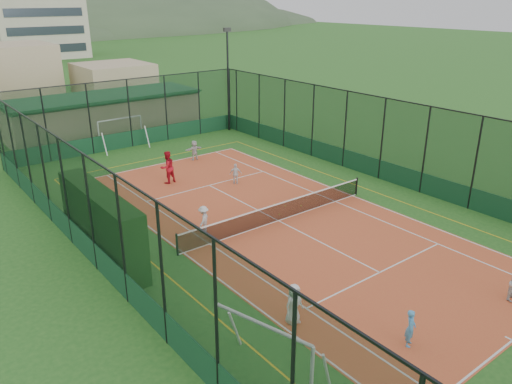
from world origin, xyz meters
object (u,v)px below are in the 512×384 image
child_near_mid (410,328)px  child_far_right (236,174)px  child_near_left (294,304)px  coach (167,167)px  floodlight_ne (228,81)px  futsal_goal_near (261,356)px  child_far_left (204,219)px  child_far_back (194,150)px  futsal_goal_far (121,133)px  clubhouse (104,114)px  white_bench (124,252)px

child_near_mid → child_far_right: bearing=44.2°
child_near_left → coach: (3.34, 15.03, 0.24)m
floodlight_ne → futsal_goal_near: (-16.42, -25.02, -3.03)m
floodlight_ne → child_far_left: bearing=-128.5°
child_near_mid → floodlight_ne: bearing=36.3°
child_far_right → child_far_back: size_ratio=0.92×
futsal_goal_far → coach: bearing=-96.4°
child_far_left → child_near_mid: bearing=55.0°
child_near_left → child_near_mid: child_near_left is taller
clubhouse → child_far_right: bearing=-85.0°
clubhouse → child_far_left: clubhouse is taller
futsal_goal_near → child_near_mid: futsal_goal_near is taller
floodlight_ne → child_far_right: bearing=-123.2°
floodlight_ne → child_far_left: size_ratio=6.16×
white_bench → child_far_right: bearing=45.2°
clubhouse → child_far_right: 16.42m
child_near_left → child_near_mid: 3.85m
floodlight_ne → child_far_right: 13.52m
child_far_right → futsal_goal_far: bearing=-49.0°
child_far_right → coach: (-3.14, 2.64, 0.36)m
child_far_right → white_bench: bearing=56.8°
child_far_right → coach: size_ratio=0.64×
futsal_goal_near → child_near_left: futsal_goal_near is taller
clubhouse → coach: bearing=-97.1°
white_bench → child_far_back: child_far_back is taller
floodlight_ne → child_far_right: (-7.16, -10.93, -3.49)m
coach → child_near_mid: bearing=77.2°
white_bench → futsal_goal_near: size_ratio=0.43×
clubhouse → child_near_left: bearing=-100.0°
child_far_left → child_far_right: 6.78m
floodlight_ne → child_near_left: size_ratio=5.51×
floodlight_ne → clubhouse: floodlight_ne is taller
futsal_goal_near → child_far_left: (4.16, 9.62, -0.41)m
floodlight_ne → futsal_goal_near: floodlight_ne is taller
child_far_left → floodlight_ne: bearing=-167.5°
futsal_goal_near → child_near_left: size_ratio=2.26×
clubhouse → child_far_left: bearing=-100.0°
clubhouse → white_bench: size_ratio=10.39×
child_near_mid → futsal_goal_far: bearing=55.3°
child_far_left → coach: (1.96, 7.11, 0.32)m
futsal_goal_near → child_near_mid: 5.17m
clubhouse → coach: (-1.70, -13.69, -0.58)m
child_far_left → white_bench: bearing=-35.9°
clubhouse → white_bench: bearing=-110.4°
floodlight_ne → coach: bearing=-141.2°
white_bench → futsal_goal_near: futsal_goal_near is taller
futsal_goal_far → futsal_goal_near: bearing=-106.0°
white_bench → child_near_left: bearing=-52.0°
child_far_left → futsal_goal_far: bearing=-139.2°
child_near_mid → futsal_goal_near: bearing=133.0°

